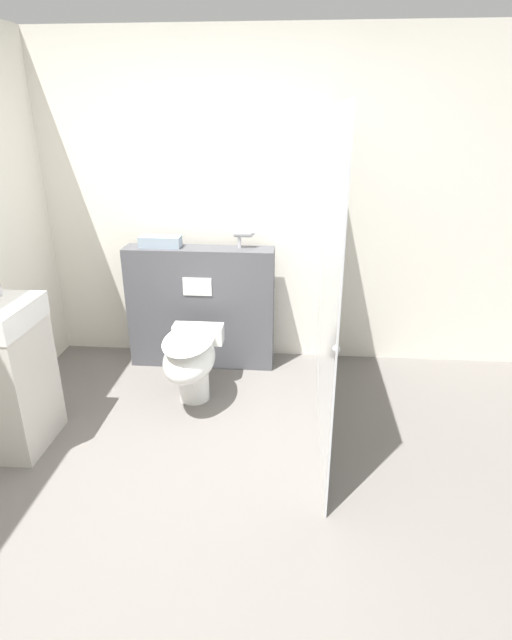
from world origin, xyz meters
The scene contains 8 objects.
ground_plane centered at (0.00, 0.00, 0.00)m, with size 12.00×12.00×0.00m, color slate.
wall_back centered at (0.00, 1.99, 1.25)m, with size 8.00×0.06×2.50m.
partition_panel centered at (-0.26, 1.75, 0.49)m, with size 1.16×0.23×0.97m.
shower_glass centered at (0.67, 1.02, 0.99)m, with size 0.04×1.88×1.97m.
toilet centered at (-0.22, 1.13, 0.34)m, with size 0.37×0.68×0.53m.
sink_vanity centered at (-1.24, 0.57, 0.47)m, with size 0.45×0.49×1.07m.
hair_drier centered at (0.08, 1.78, 1.08)m, with size 0.16×0.07×0.15m.
folded_towel centered at (-0.56, 1.76, 1.01)m, with size 0.31×0.13×0.08m.
Camera 1 is at (0.48, -1.91, 1.91)m, focal length 28.00 mm.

